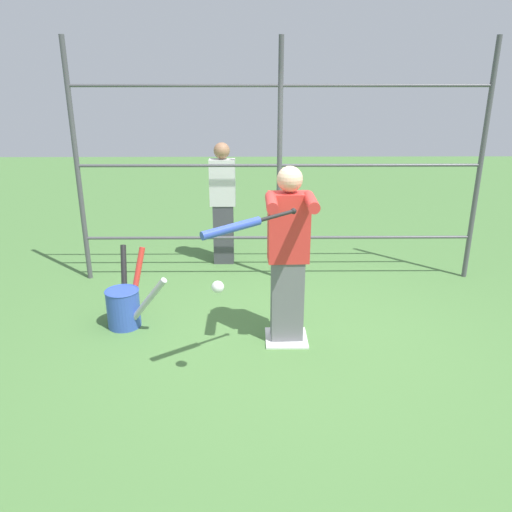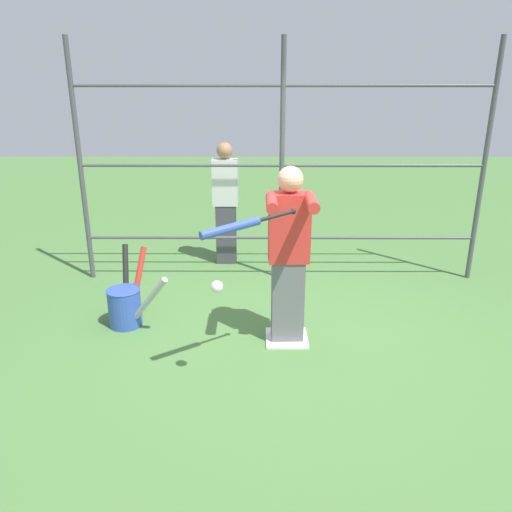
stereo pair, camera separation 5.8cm
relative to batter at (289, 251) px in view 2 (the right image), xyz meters
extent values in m
plane|color=#4C7A3D|center=(0.00, -0.02, -0.90)|extent=(24.00, 24.00, 0.00)
cube|color=white|center=(0.00, -0.02, -0.89)|extent=(0.40, 0.40, 0.02)
cylinder|color=#4C4C51|center=(-2.38, -1.62, 0.51)|extent=(0.06, 0.06, 2.83)
cylinder|color=#4C4C51|center=(0.00, -1.62, 0.51)|extent=(0.06, 0.06, 2.83)
cylinder|color=#4C4C51|center=(2.38, -1.62, 0.51)|extent=(0.06, 0.06, 2.83)
cylinder|color=#4C4C51|center=(0.00, -1.62, -0.38)|extent=(4.75, 0.04, 0.04)
cylinder|color=#4C4C51|center=(0.00, -1.62, 0.51)|extent=(4.75, 0.04, 0.04)
cylinder|color=#4C4C51|center=(0.00, -1.62, 1.40)|extent=(4.75, 0.04, 0.04)
cube|color=slate|center=(0.00, -0.02, -0.50)|extent=(0.31, 0.20, 0.81)
cube|color=red|center=(0.00, -0.02, 0.22)|extent=(0.38, 0.22, 0.63)
sphere|color=beige|center=(0.00, -0.02, 0.65)|extent=(0.23, 0.23, 0.23)
cylinder|color=red|center=(-0.17, 0.20, 0.50)|extent=(0.10, 0.45, 0.10)
cylinder|color=red|center=(0.17, 0.21, 0.50)|extent=(0.10, 0.45, 0.10)
sphere|color=black|center=(0.00, 0.43, 0.48)|extent=(0.05, 0.05, 0.05)
cylinder|color=black|center=(0.14, 0.52, 0.47)|extent=(0.29, 0.20, 0.06)
cylinder|color=#334CB2|center=(0.48, 0.74, 0.44)|extent=(0.45, 0.32, 0.11)
sphere|color=white|center=(0.59, 0.77, -0.02)|extent=(0.10, 0.10, 0.10)
cylinder|color=#3351B2|center=(1.63, -0.31, -0.71)|extent=(0.33, 0.33, 0.39)
torus|color=#3351B2|center=(1.63, -0.31, -0.52)|extent=(0.34, 0.34, 0.01)
cylinder|color=#B2B2B7|center=(1.36, -0.14, -0.57)|extent=(0.50, 0.33, 0.62)
cylinder|color=black|center=(1.66, -0.56, -0.53)|extent=(0.12, 0.45, 0.71)
cylinder|color=red|center=(1.52, -0.47, -0.51)|extent=(0.22, 0.30, 0.73)
cube|color=#3F3F47|center=(0.71, -2.17, -0.50)|extent=(0.27, 0.17, 0.80)
cube|color=silver|center=(0.71, -2.17, 0.20)|extent=(0.33, 0.18, 0.60)
sphere|color=#9E7051|center=(0.71, -2.17, 0.61)|extent=(0.21, 0.21, 0.21)
camera|label=1|loc=(0.34, 4.26, 1.47)|focal=35.00mm
camera|label=2|loc=(0.28, 4.26, 1.47)|focal=35.00mm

